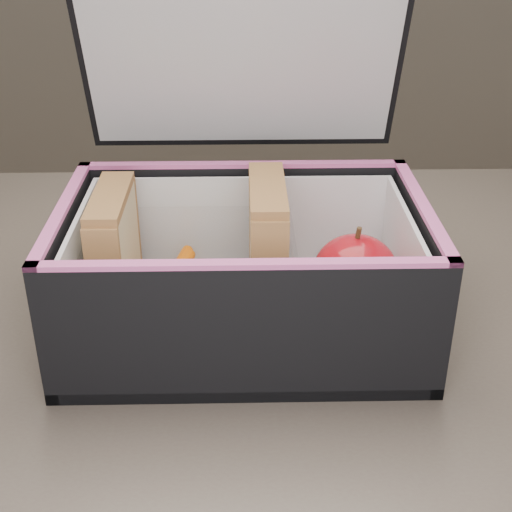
# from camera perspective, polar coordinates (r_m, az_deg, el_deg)

# --- Properties ---
(kitchen_table) EXTENTS (1.20, 0.80, 0.75)m
(kitchen_table) POSITION_cam_1_polar(r_m,az_deg,el_deg) (0.64, 2.63, -14.08)
(kitchen_table) COLOR brown
(kitchen_table) RESTS_ON ground
(lunch_bag) EXTENTS (0.29, 0.26, 0.29)m
(lunch_bag) POSITION_cam_1_polar(r_m,az_deg,el_deg) (0.58, -0.97, -0.37)
(lunch_bag) COLOR black
(lunch_bag) RESTS_ON kitchen_table
(plastic_tub) EXTENTS (0.17, 0.12, 0.07)m
(plastic_tub) POSITION_cam_1_polar(r_m,az_deg,el_deg) (0.60, -5.11, -1.47)
(plastic_tub) COLOR white
(plastic_tub) RESTS_ON lunch_bag
(sandwich_left) EXTENTS (0.03, 0.10, 0.11)m
(sandwich_left) POSITION_cam_1_polar(r_m,az_deg,el_deg) (0.59, -11.19, 0.22)
(sandwich_left) COLOR #D2B98B
(sandwich_left) RESTS_ON plastic_tub
(sandwich_right) EXTENTS (0.03, 0.10, 0.11)m
(sandwich_right) POSITION_cam_1_polar(r_m,az_deg,el_deg) (0.58, 0.90, 0.61)
(sandwich_right) COLOR #D2B98B
(sandwich_right) RESTS_ON plastic_tub
(carrot_sticks) EXTENTS (0.03, 0.14, 0.03)m
(carrot_sticks) POSITION_cam_1_polar(r_m,az_deg,el_deg) (0.60, -6.43, -2.88)
(carrot_sticks) COLOR #E66100
(carrot_sticks) RESTS_ON plastic_tub
(paper_napkin) EXTENTS (0.09, 0.09, 0.01)m
(paper_napkin) POSITION_cam_1_polar(r_m,az_deg,el_deg) (0.61, 7.49, -4.10)
(paper_napkin) COLOR white
(paper_napkin) RESTS_ON lunch_bag
(red_apple) EXTENTS (0.09, 0.09, 0.07)m
(red_apple) POSITION_cam_1_polar(r_m,az_deg,el_deg) (0.59, 7.95, -1.39)
(red_apple) COLOR maroon
(red_apple) RESTS_ON paper_napkin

